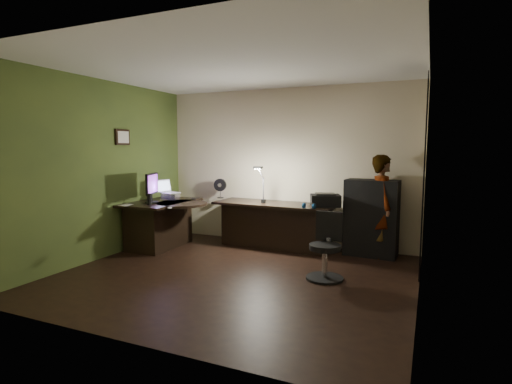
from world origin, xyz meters
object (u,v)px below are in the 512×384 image
at_px(cabinet, 371,218).
at_px(person, 382,206).
at_px(monitor, 151,192).
at_px(desk_left, 161,224).
at_px(office_chair, 325,247).
at_px(desk_right, 274,225).

distance_m(cabinet, person, 0.25).
bearing_deg(monitor, desk_left, 72.77).
xyz_separation_m(desk_left, monitor, (0.01, -0.26, 0.58)).
xyz_separation_m(monitor, office_chair, (2.94, -0.28, -0.54)).
relative_size(desk_right, cabinet, 1.71).
distance_m(desk_left, desk_right, 1.91).
xyz_separation_m(desk_right, monitor, (-1.76, -0.98, 0.59)).
relative_size(desk_left, office_chair, 1.59).
bearing_deg(desk_right, office_chair, -44.17).
height_order(desk_right, cabinet, cabinet).
bearing_deg(office_chair, monitor, 175.22).
relative_size(cabinet, monitor, 2.27).
xyz_separation_m(desk_left, desk_right, (1.77, 0.71, -0.01)).
xyz_separation_m(cabinet, person, (0.16, -0.01, 0.19)).
xyz_separation_m(desk_right, office_chair, (1.18, -1.26, 0.05)).
distance_m(monitor, person, 3.66).
bearing_deg(desk_left, desk_right, 20.90).
bearing_deg(person, desk_right, 80.21).
height_order(desk_left, cabinet, cabinet).
distance_m(desk_left, office_chair, 3.01).
xyz_separation_m(desk_right, cabinet, (1.56, 0.16, 0.21)).
distance_m(desk_right, cabinet, 1.58).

